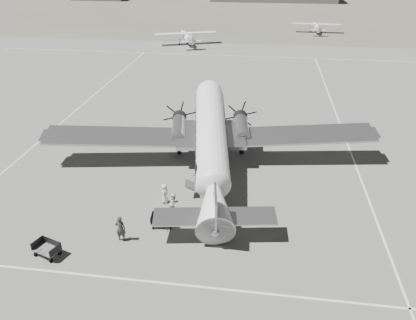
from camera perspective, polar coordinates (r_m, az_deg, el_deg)
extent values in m
plane|color=slate|center=(35.28, 1.32, -1.02)|extent=(260.00, 260.00, 0.00)
cube|color=silver|center=(24.14, -2.79, -17.23)|extent=(60.00, 0.15, 0.01)
cube|color=silver|center=(36.13, 20.60, -2.23)|extent=(0.15, 80.00, 0.01)
cube|color=silver|center=(49.05, -18.69, 6.10)|extent=(0.15, 60.00, 0.01)
cube|color=silver|center=(72.77, 5.17, 14.34)|extent=(90.00, 0.15, 0.01)
cube|color=#605D51|center=(126.84, 6.73, 20.14)|extent=(260.00, 90.00, 0.01)
imported|color=#303030|center=(27.13, -12.20, -9.40)|extent=(0.69, 0.46, 1.86)
imported|color=silver|center=(29.13, -4.77, -6.11)|extent=(0.91, 1.00, 1.67)
imported|color=silver|center=(30.39, -6.11, -4.72)|extent=(0.54, 0.79, 1.55)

